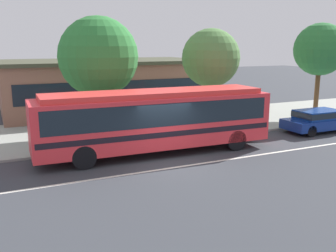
{
  "coord_description": "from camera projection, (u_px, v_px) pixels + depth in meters",
  "views": [
    {
      "loc": [
        -6.66,
        -14.32,
        4.99
      ],
      "look_at": [
        0.62,
        1.3,
        1.3
      ],
      "focal_mm": 40.51,
      "sensor_mm": 36.0,
      "label": 1
    }
  ],
  "objects": [
    {
      "name": "ground_plane",
      "position": [
        168.0,
        162.0,
        16.49
      ],
      "size": [
        120.0,
        120.0,
        0.0
      ],
      "primitive_type": "plane",
      "color": "#373A40"
    },
    {
      "name": "sidewalk_slab",
      "position": [
        119.0,
        129.0,
        22.59
      ],
      "size": [
        60.0,
        8.0,
        0.12
      ],
      "primitive_type": "cube",
      "color": "#969991",
      "rests_on": "ground_plane"
    },
    {
      "name": "lane_stripe_center",
      "position": [
        176.0,
        167.0,
        15.78
      ],
      "size": [
        56.0,
        0.16,
        0.01
      ],
      "primitive_type": "cube",
      "color": "silver",
      "rests_on": "ground_plane"
    },
    {
      "name": "transit_bus",
      "position": [
        155.0,
        117.0,
        17.53
      ],
      "size": [
        11.13,
        2.86,
        2.95
      ],
      "color": "red",
      "rests_on": "ground_plane"
    },
    {
      "name": "sedan_far_ahead",
      "position": [
        320.0,
        119.0,
        22.16
      ],
      "size": [
        4.61,
        1.93,
        1.29
      ],
      "color": "navy",
      "rests_on": "ground_plane"
    },
    {
      "name": "pedestrian_waiting_near_sign",
      "position": [
        195.0,
        113.0,
        22.19
      ],
      "size": [
        0.47,
        0.47,
        1.62
      ],
      "color": "#735C57",
      "rests_on": "sidewalk_slab"
    },
    {
      "name": "pedestrian_walking_along_curb",
      "position": [
        83.0,
        122.0,
        19.68
      ],
      "size": [
        0.48,
        0.48,
        1.64
      ],
      "color": "slate",
      "rests_on": "sidewalk_slab"
    },
    {
      "name": "bus_stop_sign",
      "position": [
        207.0,
        107.0,
        20.65
      ],
      "size": [
        0.16,
        0.43,
        2.4
      ],
      "color": "gray",
      "rests_on": "sidewalk_slab"
    },
    {
      "name": "street_tree_near_stop",
      "position": [
        98.0,
        57.0,
        19.93
      ],
      "size": [
        4.23,
        4.23,
        6.38
      ],
      "color": "brown",
      "rests_on": "sidewalk_slab"
    },
    {
      "name": "street_tree_mid_block",
      "position": [
        211.0,
        58.0,
        22.4
      ],
      "size": [
        3.45,
        3.45,
        5.85
      ],
      "color": "brown",
      "rests_on": "sidewalk_slab"
    },
    {
      "name": "street_tree_far_end",
      "position": [
        320.0,
        50.0,
        25.48
      ],
      "size": [
        3.51,
        3.51,
        6.34
      ],
      "color": "brown",
      "rests_on": "sidewalk_slab"
    },
    {
      "name": "station_building",
      "position": [
        105.0,
        85.0,
        29.06
      ],
      "size": [
        15.21,
        8.71,
        3.89
      ],
      "color": "#8C5D4B",
      "rests_on": "ground_plane"
    }
  ]
}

